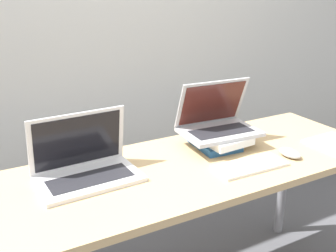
{
  "coord_description": "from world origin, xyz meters",
  "views": [
    {
      "loc": [
        -0.72,
        -0.91,
        1.41
      ],
      "look_at": [
        -0.05,
        0.3,
        0.91
      ],
      "focal_mm": 42.0,
      "sensor_mm": 36.0,
      "label": 1
    }
  ],
  "objects_px": {
    "laptop_left": "(85,166)",
    "laptop_on_books": "(217,122)",
    "book_stack": "(218,140)",
    "mouse": "(290,153)",
    "wireless_keyboard": "(250,166)"
  },
  "relations": [
    {
      "from": "book_stack",
      "to": "mouse",
      "type": "bearing_deg",
      "value": -49.05
    },
    {
      "from": "laptop_left",
      "to": "laptop_on_books",
      "type": "relative_size",
      "value": 1.1
    },
    {
      "from": "laptop_left",
      "to": "mouse",
      "type": "relative_size",
      "value": 3.5
    },
    {
      "from": "laptop_left",
      "to": "book_stack",
      "type": "height_order",
      "value": "laptop_left"
    },
    {
      "from": "book_stack",
      "to": "mouse",
      "type": "xyz_separation_m",
      "value": [
        0.2,
        -0.23,
        -0.02
      ]
    },
    {
      "from": "book_stack",
      "to": "wireless_keyboard",
      "type": "xyz_separation_m",
      "value": [
        -0.01,
        -0.24,
        -0.03
      ]
    },
    {
      "from": "wireless_keyboard",
      "to": "laptop_on_books",
      "type": "bearing_deg",
      "value": 86.25
    },
    {
      "from": "laptop_left",
      "to": "laptop_on_books",
      "type": "xyz_separation_m",
      "value": [
        0.61,
        0.03,
        0.06
      ]
    },
    {
      "from": "wireless_keyboard",
      "to": "mouse",
      "type": "xyz_separation_m",
      "value": [
        0.21,
        0.0,
        0.01
      ]
    },
    {
      "from": "laptop_on_books",
      "to": "wireless_keyboard",
      "type": "relative_size",
      "value": 1.14
    },
    {
      "from": "laptop_left",
      "to": "laptop_on_books",
      "type": "bearing_deg",
      "value": 2.84
    },
    {
      "from": "wireless_keyboard",
      "to": "book_stack",
      "type": "bearing_deg",
      "value": 87.6
    },
    {
      "from": "book_stack",
      "to": "wireless_keyboard",
      "type": "height_order",
      "value": "book_stack"
    },
    {
      "from": "mouse",
      "to": "book_stack",
      "type": "bearing_deg",
      "value": 130.95
    },
    {
      "from": "laptop_on_books",
      "to": "laptop_left",
      "type": "bearing_deg",
      "value": -177.16
    }
  ]
}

